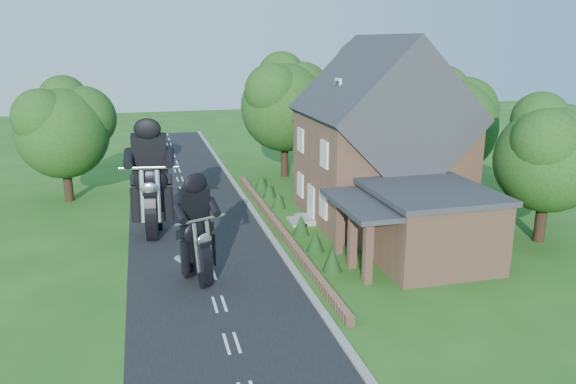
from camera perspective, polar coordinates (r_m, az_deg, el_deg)
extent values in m
plane|color=#235417|center=(25.07, -7.94, -8.29)|extent=(120.00, 120.00, 0.00)
cube|color=black|center=(25.07, -7.94, -8.27)|extent=(7.00, 80.00, 0.02)
cube|color=gray|center=(25.66, 0.24, -7.43)|extent=(0.30, 80.00, 0.12)
cube|color=#9B694F|center=(30.30, -1.01, -3.55)|extent=(0.30, 22.00, 0.40)
cube|color=#9B694F|center=(32.41, 9.26, 2.64)|extent=(8.00, 8.00, 6.00)
cube|color=#282A30|center=(31.91, 9.49, 7.90)|extent=(8.48, 8.64, 8.48)
cube|color=#9B694F|center=(32.54, 13.06, 13.52)|extent=(0.60, 0.90, 1.60)
cube|color=white|center=(30.79, 5.11, 10.60)|extent=(0.12, 0.80, 0.90)
cube|color=black|center=(30.77, 5.01, 10.60)|extent=(0.04, 0.55, 0.65)
cube|color=white|center=(31.51, 2.34, -1.20)|extent=(0.10, 1.10, 2.10)
cube|color=gray|center=(31.68, 1.73, -2.81)|extent=(0.80, 1.60, 0.30)
cube|color=gray|center=(31.57, 0.86, -3.01)|extent=(0.80, 1.60, 0.15)
cube|color=white|center=(29.34, 3.60, -1.34)|extent=(0.10, 1.10, 1.40)
cube|color=black|center=(29.33, 3.56, -1.34)|extent=(0.04, 0.92, 1.22)
cube|color=white|center=(33.39, 1.25, 0.73)|extent=(0.10, 1.10, 1.40)
cube|color=black|center=(33.39, 1.22, 0.73)|extent=(0.04, 0.92, 1.22)
cube|color=white|center=(28.69, 3.69, 3.84)|extent=(0.10, 1.10, 1.40)
cube|color=black|center=(28.69, 3.65, 3.84)|extent=(0.04, 0.92, 1.22)
cube|color=white|center=(32.83, 1.28, 5.30)|extent=(0.10, 1.10, 1.40)
cube|color=black|center=(32.82, 1.24, 5.30)|extent=(0.04, 0.92, 1.22)
cube|color=#9B694F|center=(26.69, 14.01, -3.46)|extent=(5.00, 5.60, 3.20)
cube|color=#282A30|center=(26.21, 14.25, 0.11)|extent=(5.30, 5.94, 0.24)
cube|color=#282A30|center=(24.98, 7.95, -1.18)|extent=(2.60, 5.32, 0.22)
cube|color=#9B694F|center=(23.69, 8.12, -6.07)|extent=(0.35, 0.35, 2.80)
cube|color=#9B694F|center=(25.24, 6.55, -4.66)|extent=(0.35, 0.35, 2.80)
cube|color=#9B694F|center=(26.83, 5.18, -3.41)|extent=(0.35, 0.35, 2.80)
cylinder|color=black|center=(31.23, 24.66, -2.09)|extent=(0.56, 0.56, 2.80)
sphere|color=#1A3F12|center=(30.58, 25.24, 2.99)|extent=(5.20, 5.20, 5.20)
sphere|color=#1A3F12|center=(31.59, 26.45, 4.64)|extent=(3.74, 3.74, 3.74)
sphere|color=#1A3F12|center=(29.23, 25.05, 4.59)|extent=(3.22, 3.22, 3.22)
sphere|color=#1A3F12|center=(31.15, 24.55, 6.67)|extent=(2.86, 2.86, 2.86)
cylinder|color=black|center=(37.63, 16.03, 1.63)|extent=(0.56, 0.56, 3.00)
sphere|color=#1A3F12|center=(37.05, 16.38, 6.38)|extent=(6.00, 6.00, 6.00)
sphere|color=#1A3F12|center=(38.14, 17.78, 7.87)|extent=(4.32, 4.32, 4.32)
sphere|color=#1A3F12|center=(35.60, 15.80, 8.03)|extent=(3.72, 3.72, 3.72)
sphere|color=#1A3F12|center=(37.89, 15.82, 9.80)|extent=(3.30, 3.30, 3.30)
cylinder|color=black|center=(43.00, 8.13, 4.13)|extent=(0.56, 0.56, 3.60)
sphere|color=#1A3F12|center=(42.45, 8.32, 9.14)|extent=(7.20, 7.20, 7.20)
sphere|color=#1A3F12|center=(43.66, 10.00, 10.66)|extent=(5.18, 5.18, 5.18)
sphere|color=#1A3F12|center=(40.86, 7.33, 10.97)|extent=(4.46, 4.46, 4.46)
sphere|color=#1A3F12|center=(43.64, 7.83, 12.64)|extent=(3.96, 3.96, 3.96)
cylinder|color=black|center=(42.05, 0.01, 3.89)|extent=(0.56, 0.56, 3.40)
sphere|color=#1A3F12|center=(41.52, 0.01, 8.58)|extent=(6.40, 6.40, 6.40)
sphere|color=#1A3F12|center=(42.41, 1.70, 10.02)|extent=(4.61, 4.61, 4.61)
sphere|color=#1A3F12|center=(40.19, -1.21, 10.19)|extent=(3.97, 3.97, 3.97)
sphere|color=#1A3F12|center=(42.58, -0.30, 11.77)|extent=(3.52, 3.52, 3.52)
cylinder|color=black|center=(38.14, -21.13, 1.22)|extent=(0.56, 0.56, 2.80)
sphere|color=#1A3F12|center=(37.59, -21.55, 5.57)|extent=(5.60, 5.60, 5.60)
sphere|color=#1A3F12|center=(37.90, -19.68, 7.10)|extent=(4.03, 4.03, 4.03)
sphere|color=#1A3F12|center=(36.75, -23.39, 6.96)|extent=(3.47, 3.47, 3.47)
sphere|color=#1A3F12|center=(38.44, -21.50, 8.72)|extent=(3.08, 3.08, 3.08)
cone|color=black|center=(25.04, 4.51, -6.85)|extent=(0.90, 0.90, 1.10)
cone|color=black|center=(27.26, 2.79, -4.96)|extent=(0.90, 0.90, 1.10)
cone|color=black|center=(29.52, 1.34, -3.35)|extent=(0.90, 0.90, 1.10)
cone|color=black|center=(34.13, -0.97, -0.77)|extent=(0.90, 0.90, 1.10)
cone|color=black|center=(36.48, -1.90, 0.27)|extent=(0.90, 0.90, 1.10)
cone|color=black|center=(38.85, -2.72, 1.19)|extent=(0.90, 0.90, 1.10)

